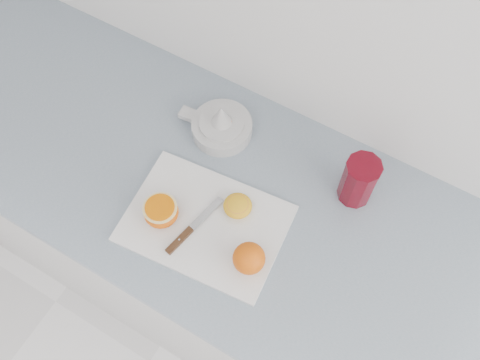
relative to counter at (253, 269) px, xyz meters
The scene contains 8 objects.
counter is the anchor object (origin of this frame).
cutting_board 0.47m from the counter, 131.89° to the right, with size 0.37×0.26×0.01m, color white.
whole_orange 0.51m from the counter, 68.23° to the right, with size 0.07×0.07×0.07m.
half_orange 0.53m from the counter, 143.70° to the right, with size 0.08×0.08×0.05m.
squeezed_shell 0.47m from the counter, 146.08° to the right, with size 0.07×0.07×0.03m.
paring_knife 0.50m from the counter, 125.90° to the right, with size 0.05×0.18×0.01m.
citrus_juicer 0.53m from the counter, 142.30° to the left, with size 0.20×0.16×0.10m.
red_tumbler 0.56m from the counter, 40.64° to the left, with size 0.08×0.08×0.14m.
Camera 1 is at (0.46, 1.21, 2.05)m, focal length 40.00 mm.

